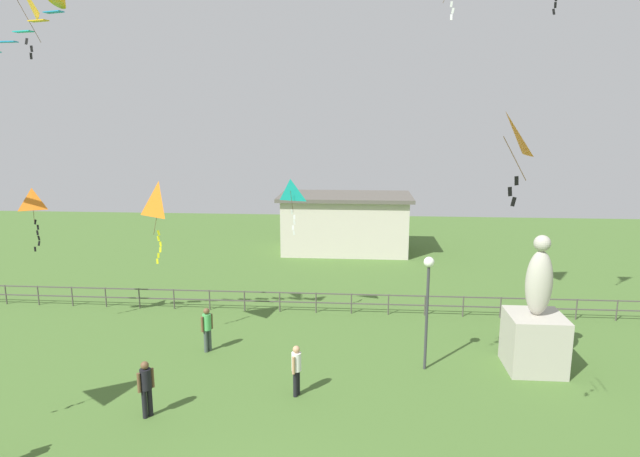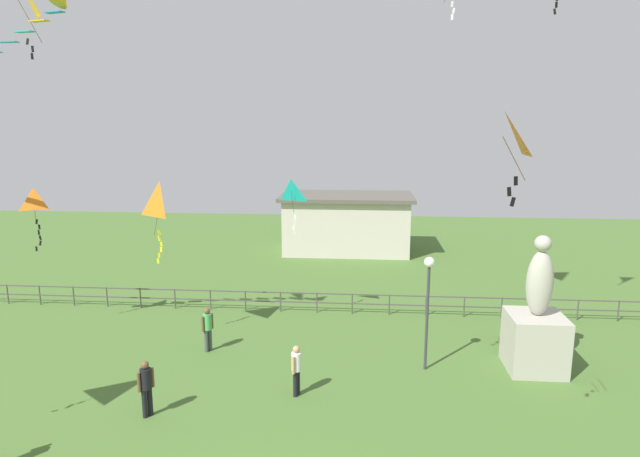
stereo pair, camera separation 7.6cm
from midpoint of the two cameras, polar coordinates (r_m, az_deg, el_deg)
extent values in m
cube|color=#B2AD9E|center=(20.32, 22.26, -11.29)|extent=(1.88, 1.88, 2.00)
ellipsoid|color=#B2AD9E|center=(19.62, 22.73, -5.48)|extent=(0.90, 0.76, 2.29)
sphere|color=#B2AD9E|center=(19.29, 23.04, -1.51)|extent=(0.56, 0.56, 0.56)
cylinder|color=#38383D|center=(18.88, 11.59, -9.52)|extent=(0.10, 0.10, 3.75)
sphere|color=white|center=(18.27, 11.84, -3.58)|extent=(0.36, 0.36, 0.36)
cylinder|color=black|center=(17.40, -2.54, -16.42)|extent=(0.14, 0.14, 0.85)
cylinder|color=black|center=(17.53, -2.29, -16.19)|extent=(0.14, 0.14, 0.85)
cylinder|color=white|center=(17.14, -2.44, -14.16)|extent=(0.31, 0.31, 0.60)
sphere|color=tan|center=(16.96, -2.45, -12.90)|extent=(0.23, 0.23, 0.23)
cylinder|color=tan|center=(16.99, -2.76, -14.54)|extent=(0.09, 0.09, 0.57)
cylinder|color=tan|center=(17.32, -2.12, -14.00)|extent=(0.09, 0.09, 0.57)
cylinder|color=#3F4C47|center=(20.92, -11.68, -11.66)|extent=(0.15, 0.15, 0.87)
cylinder|color=#3F4C47|center=(20.83, -12.06, -11.78)|extent=(0.15, 0.15, 0.87)
cylinder|color=#4CB259|center=(20.60, -11.95, -9.81)|extent=(0.32, 0.32, 0.62)
sphere|color=brown|center=(20.45, -12.00, -8.70)|extent=(0.23, 0.23, 0.23)
cylinder|color=brown|center=(20.73, -11.47, -9.77)|extent=(0.10, 0.10, 0.58)
cylinder|color=brown|center=(20.49, -12.43, -10.05)|extent=(0.10, 0.10, 0.58)
cylinder|color=black|center=(17.09, -18.28, -17.50)|extent=(0.15, 0.15, 0.88)
cylinder|color=black|center=(17.16, -17.75, -17.34)|extent=(0.15, 0.15, 0.88)
cylinder|color=black|center=(16.78, -18.18, -15.15)|extent=(0.32, 0.32, 0.63)
sphere|color=brown|center=(16.60, -18.27, -13.81)|extent=(0.24, 0.24, 0.24)
cylinder|color=brown|center=(16.71, -18.84, -15.46)|extent=(0.10, 0.10, 0.59)
cylinder|color=brown|center=(16.89, -17.50, -15.07)|extent=(0.10, 0.10, 0.59)
pyramid|color=#19B2B2|center=(21.57, -3.04, 4.11)|extent=(0.91, 0.50, 0.94)
cylinder|color=#4C381E|center=(21.75, -2.89, 2.92)|extent=(0.09, 0.26, 0.94)
cube|color=white|center=(21.81, -2.88, 1.79)|extent=(0.08, 0.05, 0.20)
cube|color=white|center=(21.88, -2.62, 1.24)|extent=(0.08, 0.02, 0.20)
cube|color=white|center=(21.92, -2.62, 0.67)|extent=(0.11, 0.03, 0.21)
cube|color=white|center=(21.95, -2.75, 0.10)|extent=(0.08, 0.02, 0.20)
cube|color=white|center=(22.00, -2.66, -0.46)|extent=(0.11, 0.03, 0.21)
cube|color=white|center=(21.06, 14.19, 22.44)|extent=(0.10, 0.03, 0.21)
cube|color=white|center=(21.05, 14.33, 21.82)|extent=(0.12, 0.02, 0.21)
cube|color=white|center=(20.98, 14.18, 21.26)|extent=(0.08, 0.03, 0.20)
cube|color=black|center=(21.25, 24.26, 21.16)|extent=(0.10, 0.04, 0.20)
cube|color=black|center=(21.18, 24.11, 20.60)|extent=(0.11, 0.04, 0.21)
pyramid|color=orange|center=(20.72, -16.74, 3.08)|extent=(1.10, 0.90, 1.31)
cylinder|color=#4C381E|center=(20.71, -17.04, 1.22)|extent=(0.22, 0.33, 1.31)
cube|color=yellow|center=(20.83, -16.86, -0.43)|extent=(0.12, 0.04, 0.21)
cube|color=yellow|center=(20.87, -16.87, -1.02)|extent=(0.11, 0.02, 0.21)
cube|color=yellow|center=(20.92, -16.66, -1.60)|extent=(0.09, 0.01, 0.20)
cube|color=yellow|center=(20.97, -16.68, -2.19)|extent=(0.09, 0.04, 0.20)
cube|color=yellow|center=(21.01, -16.87, -2.79)|extent=(0.11, 0.04, 0.21)
cube|color=yellow|center=(21.06, -16.98, -3.38)|extent=(0.09, 0.02, 0.20)
cylinder|color=#4C381E|center=(19.95, -28.83, 19.20)|extent=(0.52, 0.37, 1.37)
cube|color=black|center=(19.86, -28.93, 17.26)|extent=(0.11, 0.04, 0.21)
cube|color=black|center=(19.82, -28.51, 16.66)|extent=(0.09, 0.02, 0.20)
cube|color=black|center=(19.80, -28.55, 16.02)|extent=(0.10, 0.04, 0.20)
pyramid|color=orange|center=(11.63, 19.30, 9.38)|extent=(0.58, 0.80, 0.91)
cylinder|color=#4C381E|center=(11.69, 20.38, 7.09)|extent=(0.52, 0.06, 0.91)
cube|color=black|center=(11.79, 20.56, 4.84)|extent=(0.10, 0.04, 0.21)
cube|color=black|center=(11.71, 19.92, 3.76)|extent=(0.11, 0.03, 0.21)
cube|color=black|center=(11.81, 20.26, 2.72)|extent=(0.11, 0.02, 0.21)
pyramid|color=orange|center=(23.97, -28.40, 2.76)|extent=(0.90, 0.80, 0.85)
cylinder|color=#4C381E|center=(23.79, -28.33, 1.68)|extent=(0.26, 0.44, 0.85)
cube|color=black|center=(23.85, -28.19, 0.65)|extent=(0.11, 0.03, 0.21)
cube|color=black|center=(23.88, -27.96, 0.14)|extent=(0.08, 0.01, 0.20)
cube|color=black|center=(23.92, -28.00, -0.38)|extent=(0.10, 0.03, 0.21)
cube|color=black|center=(23.96, -27.88, -0.89)|extent=(0.09, 0.05, 0.20)
cube|color=black|center=(24.00, -27.87, -1.40)|extent=(0.12, 0.03, 0.21)
cube|color=black|center=(24.07, -28.20, -1.94)|extent=(0.08, 0.02, 0.20)
cube|color=#198CD1|center=(19.29, -26.63, 20.14)|extent=(0.68, 0.41, 0.03)
cube|color=yellow|center=(19.71, -27.93, 19.18)|extent=(0.68, 0.40, 0.03)
cube|color=#19B2B2|center=(20.12, -29.19, 18.05)|extent=(0.67, 0.36, 0.03)
cube|color=#198CD1|center=(20.49, -30.52, 16.95)|extent=(0.65, 0.27, 0.03)
cylinder|color=#4C4742|center=(29.50, -30.59, -6.12)|extent=(0.06, 0.06, 0.95)
cylinder|color=#4C4742|center=(28.61, -27.93, -6.36)|extent=(0.06, 0.06, 0.95)
cylinder|color=#4C4742|center=(27.75, -24.99, -6.62)|extent=(0.06, 0.06, 0.95)
cylinder|color=#4C4742|center=(26.99, -21.93, -6.86)|extent=(0.06, 0.06, 0.95)
cylinder|color=#4C4742|center=(26.31, -18.73, -7.10)|extent=(0.06, 0.06, 0.95)
cylinder|color=#4C4742|center=(25.70, -15.30, -7.32)|extent=(0.06, 0.06, 0.95)
cylinder|color=#4C4742|center=(25.19, -11.66, -7.54)|extent=(0.06, 0.06, 0.95)
cylinder|color=#4C4742|center=(24.79, -7.97, -7.72)|extent=(0.06, 0.06, 0.95)
cylinder|color=#4C4742|center=(24.49, -4.19, -7.88)|extent=(0.06, 0.06, 0.95)
cylinder|color=#4C4742|center=(24.30, -0.26, -8.01)|extent=(0.06, 0.06, 0.95)
cylinder|color=#4C4742|center=(24.22, 3.58, -8.09)|extent=(0.06, 0.06, 0.95)
cylinder|color=#4C4742|center=(24.25, 7.57, -8.15)|extent=(0.06, 0.06, 0.95)
cylinder|color=#4C4742|center=(24.39, 11.44, -8.16)|extent=(0.06, 0.06, 0.95)
cylinder|color=#4C4742|center=(24.65, 15.38, -8.14)|extent=(0.06, 0.06, 0.95)
cylinder|color=#4C4742|center=(25.01, 19.09, -8.08)|extent=(0.06, 0.06, 0.95)
cylinder|color=#4C4742|center=(25.47, 22.67, -8.00)|extent=(0.06, 0.06, 0.95)
cylinder|color=#4C4742|center=(26.02, 26.14, -7.88)|extent=(0.06, 0.06, 0.95)
cylinder|color=#4C4742|center=(26.69, 29.59, -7.74)|extent=(0.06, 0.06, 0.95)
cube|color=#4C4742|center=(24.17, -0.70, -7.02)|extent=(36.00, 0.05, 0.05)
cube|color=#4C4742|center=(24.31, -0.70, -7.99)|extent=(36.00, 0.05, 0.05)
cube|color=beige|center=(35.50, 2.94, 0.40)|extent=(8.14, 4.38, 3.60)
cube|color=#59544C|center=(35.18, 2.97, 3.47)|extent=(8.74, 4.98, 0.24)
camera|label=1|loc=(0.04, -89.86, 0.03)|focal=29.64mm
camera|label=2|loc=(0.04, 90.14, -0.03)|focal=29.64mm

